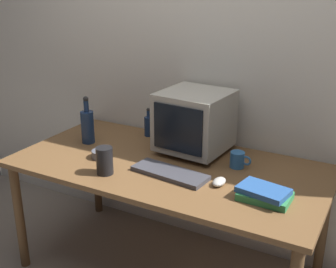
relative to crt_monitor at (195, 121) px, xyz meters
The scene contains 11 objects.
back_wall 0.43m from the crt_monitor, 100.85° to the left, with size 4.00×0.08×2.50m, color silver.
desk 0.36m from the crt_monitor, 102.34° to the right, with size 1.76×0.88×0.73m.
crt_monitor is the anchor object (origin of this frame).
keyboard 0.40m from the crt_monitor, 85.76° to the right, with size 0.42×0.15×0.02m, color #3F3F47.
computer_mouse 0.49m from the crt_monitor, 48.37° to the right, with size 0.06×0.10×0.04m, color beige.
bottle_tall 0.68m from the crt_monitor, 164.21° to the right, with size 0.08×0.08×0.30m.
bottle_short 0.41m from the crt_monitor, 164.79° to the left, with size 0.06×0.06×0.19m.
book_stack 0.68m from the crt_monitor, 34.65° to the right, with size 0.26×0.19×0.06m.
mug 0.35m from the crt_monitor, 16.14° to the right, with size 0.12×0.08×0.09m.
cd_spindle 0.57m from the crt_monitor, 141.81° to the right, with size 0.12×0.12×0.04m, color #595B66.
metal_canister 0.59m from the crt_monitor, 119.67° to the right, with size 0.09×0.09×0.15m, color black.
Camera 1 is at (1.07, -1.96, 1.73)m, focal length 46.22 mm.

